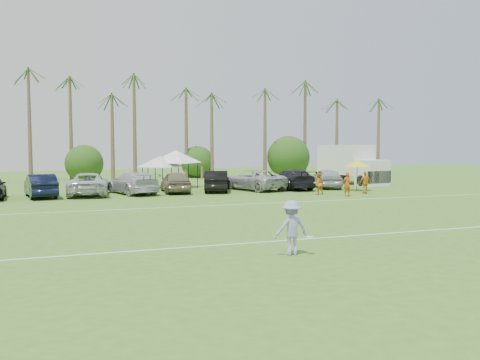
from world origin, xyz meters
name	(u,v)px	position (x,y,z in m)	size (l,w,h in m)	color
ground	(339,248)	(0.00, 0.00, 0.00)	(120.00, 120.00, 0.00)	#427121
field_lines	(256,218)	(0.00, 8.00, 0.01)	(80.00, 12.10, 0.01)	white
palm_tree_2	(17,85)	(-12.00, 38.00, 9.21)	(2.40, 2.40, 10.90)	brown
palm_tree_3	(62,77)	(-8.00, 38.00, 10.06)	(2.40, 2.40, 11.90)	brown
palm_tree_4	(105,105)	(-4.00, 38.00, 7.48)	(2.40, 2.40, 8.90)	brown
palm_tree_5	(145,98)	(0.00, 38.00, 8.35)	(2.40, 2.40, 9.90)	brown
palm_tree_6	(183,90)	(4.00, 38.00, 9.21)	(2.40, 2.40, 10.90)	brown
palm_tree_7	(220,84)	(8.00, 38.00, 10.06)	(2.40, 2.40, 11.90)	brown
palm_tree_8	(263,109)	(13.00, 38.00, 7.48)	(2.40, 2.40, 8.90)	brown
palm_tree_9	(304,102)	(18.00, 38.00, 8.35)	(2.40, 2.40, 9.90)	brown
palm_tree_10	(342,96)	(23.00, 38.00, 9.21)	(2.40, 2.40, 10.90)	brown
palm_tree_11	(371,90)	(27.00, 38.00, 10.06)	(2.40, 2.40, 11.90)	brown
bush_tree_1	(84,163)	(-6.00, 39.00, 1.80)	(4.00, 4.00, 4.00)	brown
bush_tree_2	(199,161)	(6.00, 39.00, 1.80)	(4.00, 4.00, 4.00)	brown
bush_tree_3	(283,160)	(16.00, 39.00, 1.80)	(4.00, 4.00, 4.00)	brown
sideline_player_a	(347,184)	(10.26, 16.12, 0.86)	(0.63, 0.41, 1.72)	#D05117
sideline_player_b	(318,184)	(8.99, 17.96, 0.80)	(0.78, 0.60, 1.60)	orange
sideline_player_c	(365,183)	(12.51, 17.20, 0.83)	(0.97, 0.40, 1.65)	orange
box_truck	(352,163)	(16.83, 25.86, 1.91)	(3.87, 7.30, 3.57)	white
canopy_tent_left	(160,156)	(-0.80, 27.13, 2.70)	(3.89, 3.89, 3.15)	black
canopy_tent_right	(176,150)	(0.65, 27.57, 3.14)	(4.53, 4.53, 3.67)	black
market_umbrella	(357,163)	(13.24, 19.47, 2.16)	(2.17, 2.17, 2.41)	black
frisbee_player	(291,228)	(-2.15, -0.46, 0.92)	(1.32, 0.71, 1.85)	#A098D7
parked_car_1	(41,186)	(-10.10, 22.80, 0.82)	(1.73, 4.96, 1.63)	black
parked_car_2	(88,184)	(-6.90, 23.08, 0.82)	(2.71, 5.88, 1.63)	silver
parked_car_3	(133,183)	(-3.70, 23.15, 0.82)	(2.29, 5.63, 1.63)	silver
parked_car_4	(176,182)	(-0.49, 23.02, 0.82)	(1.93, 4.79, 1.63)	#83775B
parked_car_5	(216,181)	(2.71, 22.85, 0.82)	(1.73, 4.96, 1.63)	black
parked_car_6	(254,180)	(5.92, 23.00, 0.82)	(2.71, 5.88, 1.63)	#B5B5B6
parked_car_7	(292,179)	(9.12, 22.71, 0.82)	(2.29, 5.63, 1.63)	black
parked_car_8	(326,178)	(12.32, 22.65, 0.82)	(1.93, 4.79, 1.63)	#AFB1BB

